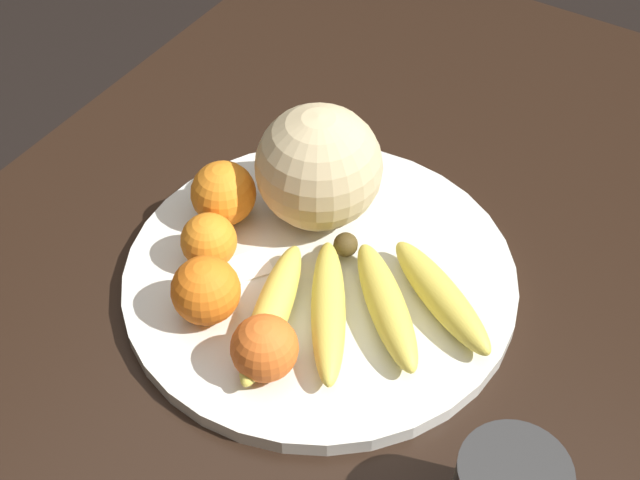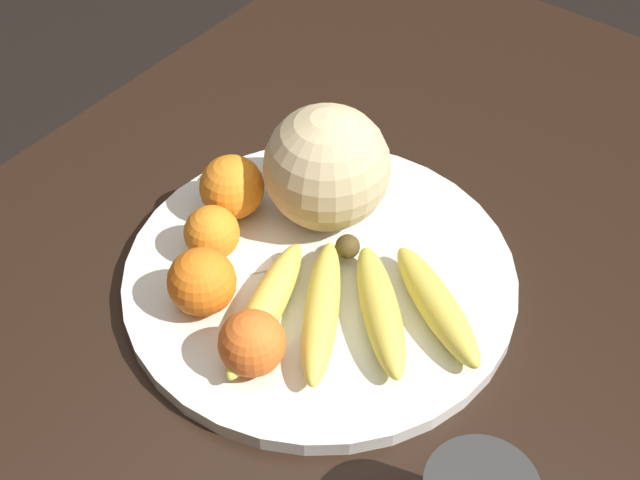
{
  "view_description": "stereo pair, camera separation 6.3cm",
  "coord_description": "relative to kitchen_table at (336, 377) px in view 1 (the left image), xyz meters",
  "views": [
    {
      "loc": [
        0.51,
        0.3,
        1.52
      ],
      "look_at": [
        -0.03,
        -0.04,
        0.84
      ],
      "focal_mm": 50.0,
      "sensor_mm": 36.0,
      "label": 1
    },
    {
      "loc": [
        0.47,
        0.35,
        1.52
      ],
      "look_at": [
        -0.03,
        -0.04,
        0.84
      ],
      "focal_mm": 50.0,
      "sensor_mm": 36.0,
      "label": 2
    }
  ],
  "objects": [
    {
      "name": "kitchen_table",
      "position": [
        0.0,
        0.0,
        0.0
      ],
      "size": [
        1.4,
        0.96,
        0.77
      ],
      "color": "black",
      "rests_on": "ground_plane"
    },
    {
      "name": "fruit_bowl",
      "position": [
        -0.03,
        -0.04,
        0.11
      ],
      "size": [
        0.43,
        0.43,
        0.02
      ],
      "color": "silver",
      "rests_on": "kitchen_table"
    },
    {
      "name": "melon",
      "position": [
        -0.11,
        -0.09,
        0.19
      ],
      "size": [
        0.14,
        0.14,
        0.14
      ],
      "color": "#C6B284",
      "rests_on": "fruit_bowl"
    },
    {
      "name": "banana_bunch",
      "position": [
        -0.0,
        0.02,
        0.14
      ],
      "size": [
        0.26,
        0.26,
        0.04
      ],
      "rotation": [
        0.0,
        0.0,
        6.96
      ],
      "color": "#473819",
      "rests_on": "fruit_bowl"
    },
    {
      "name": "orange_front_left",
      "position": [
        0.1,
        -0.02,
        0.15
      ],
      "size": [
        0.07,
        0.07,
        0.07
      ],
      "color": "orange",
      "rests_on": "fruit_bowl"
    },
    {
      "name": "orange_front_right",
      "position": [
        0.01,
        -0.15,
        0.15
      ],
      "size": [
        0.06,
        0.06,
        0.06
      ],
      "color": "orange",
      "rests_on": "fruit_bowl"
    },
    {
      "name": "orange_mid_center",
      "position": [
        0.07,
        -0.11,
        0.16
      ],
      "size": [
        0.07,
        0.07,
        0.07
      ],
      "color": "orange",
      "rests_on": "fruit_bowl"
    },
    {
      "name": "orange_back_left",
      "position": [
        -0.05,
        -0.18,
        0.16
      ],
      "size": [
        0.07,
        0.07,
        0.07
      ],
      "color": "orange",
      "rests_on": "fruit_bowl"
    },
    {
      "name": "produce_tag",
      "position": [
        0.02,
        -0.13,
        0.12
      ],
      "size": [
        0.1,
        0.09,
        0.0
      ],
      "rotation": [
        0.0,
        0.0,
        -0.64
      ],
      "color": "white",
      "rests_on": "fruit_bowl"
    }
  ]
}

